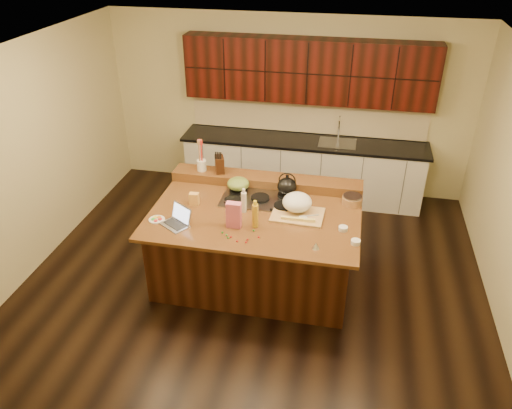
# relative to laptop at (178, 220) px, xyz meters

# --- Properties ---
(room) EXTENTS (5.52, 5.02, 2.72)m
(room) POSITION_rel_laptop_xyz_m (0.79, 0.41, 0.37)
(room) COLOR black
(room) RESTS_ON ground
(island) EXTENTS (2.40, 1.60, 0.92)m
(island) POSITION_rel_laptop_xyz_m (0.79, 0.41, -0.51)
(island) COLOR black
(island) RESTS_ON ground
(back_ledge) EXTENTS (2.40, 0.30, 0.12)m
(back_ledge) POSITION_rel_laptop_xyz_m (0.79, 1.11, 0.00)
(back_ledge) COLOR black
(back_ledge) RESTS_ON island
(cooktop) EXTENTS (0.92, 0.52, 0.05)m
(cooktop) POSITION_rel_laptop_xyz_m (0.79, 0.71, -0.04)
(cooktop) COLOR gray
(cooktop) RESTS_ON island
(back_counter) EXTENTS (3.70, 0.66, 2.40)m
(back_counter) POSITION_rel_laptop_xyz_m (1.09, 2.63, 0.01)
(back_counter) COLOR silver
(back_counter) RESTS_ON ground
(kettle) EXTENTS (0.27, 0.27, 0.21)m
(kettle) POSITION_rel_laptop_xyz_m (1.09, 0.84, 0.09)
(kettle) COLOR black
(kettle) RESTS_ON cooktop
(green_bowl) EXTENTS (0.32, 0.32, 0.15)m
(green_bowl) POSITION_rel_laptop_xyz_m (0.49, 0.84, 0.06)
(green_bowl) COLOR olive
(green_bowl) RESTS_ON cooktop
(laptop) EXTENTS (0.38, 0.37, 0.21)m
(laptop) POSITION_rel_laptop_xyz_m (0.00, 0.00, 0.00)
(laptop) COLOR #B7B7BC
(laptop) RESTS_ON island
(oil_bottle) EXTENTS (0.07, 0.07, 0.27)m
(oil_bottle) POSITION_rel_laptop_xyz_m (0.84, 0.13, 0.08)
(oil_bottle) COLOR gold
(oil_bottle) RESTS_ON island
(vinegar_bottle) EXTENTS (0.08, 0.08, 0.25)m
(vinegar_bottle) POSITION_rel_laptop_xyz_m (0.65, 0.40, 0.07)
(vinegar_bottle) COLOR silver
(vinegar_bottle) RESTS_ON island
(wooden_tray) EXTENTS (0.60, 0.48, 0.24)m
(wooden_tray) POSITION_rel_laptop_xyz_m (1.26, 0.50, 0.05)
(wooden_tray) COLOR tan
(wooden_tray) RESTS_ON island
(ramekin_a) EXTENTS (0.10, 0.10, 0.04)m
(ramekin_a) POSITION_rel_laptop_xyz_m (1.94, 0.01, -0.03)
(ramekin_a) COLOR white
(ramekin_a) RESTS_ON island
(ramekin_b) EXTENTS (0.13, 0.13, 0.04)m
(ramekin_b) POSITION_rel_laptop_xyz_m (1.79, 0.24, -0.03)
(ramekin_b) COLOR white
(ramekin_b) RESTS_ON island
(ramekin_c) EXTENTS (0.13, 0.13, 0.04)m
(ramekin_c) POSITION_rel_laptop_xyz_m (1.34, 0.34, -0.03)
(ramekin_c) COLOR white
(ramekin_c) RESTS_ON island
(strainer_bowl) EXTENTS (0.29, 0.29, 0.09)m
(strainer_bowl) POSITION_rel_laptop_xyz_m (1.87, 0.84, -0.01)
(strainer_bowl) COLOR #996B3F
(strainer_bowl) RESTS_ON island
(kitchen_timer) EXTENTS (0.09, 0.09, 0.07)m
(kitchen_timer) POSITION_rel_laptop_xyz_m (1.54, -0.16, -0.02)
(kitchen_timer) COLOR silver
(kitchen_timer) RESTS_ON island
(pink_bag) EXTENTS (0.16, 0.09, 0.30)m
(pink_bag) POSITION_rel_laptop_xyz_m (0.62, 0.07, 0.09)
(pink_bag) COLOR #DA6686
(pink_bag) RESTS_ON island
(candy_plate) EXTENTS (0.20, 0.20, 0.01)m
(candy_plate) POSITION_rel_laptop_xyz_m (-0.26, 0.03, -0.05)
(candy_plate) COLOR white
(candy_plate) RESTS_ON island
(package_box) EXTENTS (0.11, 0.08, 0.15)m
(package_box) POSITION_rel_laptop_xyz_m (0.05, 0.44, 0.02)
(package_box) COLOR #E6AC51
(package_box) RESTS_ON island
(utensil_crock) EXTENTS (0.16, 0.16, 0.14)m
(utensil_crock) POSITION_rel_laptop_xyz_m (-0.06, 1.11, 0.13)
(utensil_crock) COLOR white
(utensil_crock) RESTS_ON back_ledge
(knife_block) EXTENTS (0.16, 0.20, 0.21)m
(knife_block) POSITION_rel_laptop_xyz_m (0.18, 1.11, 0.17)
(knife_block) COLOR black
(knife_block) RESTS_ON back_ledge
(gumdrop_0) EXTENTS (0.02, 0.02, 0.02)m
(gumdrop_0) POSITION_rel_laptop_xyz_m (0.64, -0.14, -0.05)
(gumdrop_0) COLOR red
(gumdrop_0) RESTS_ON island
(gumdrop_1) EXTENTS (0.02, 0.02, 0.02)m
(gumdrop_1) POSITION_rel_laptop_xyz_m (0.85, 0.02, -0.05)
(gumdrop_1) COLOR #198C26
(gumdrop_1) RESTS_ON island
(gumdrop_2) EXTENTS (0.02, 0.02, 0.02)m
(gumdrop_2) POSITION_rel_laptop_xyz_m (0.72, -0.21, -0.05)
(gumdrop_2) COLOR red
(gumdrop_2) RESTS_ON island
(gumdrop_3) EXTENTS (0.02, 0.02, 0.02)m
(gumdrop_3) POSITION_rel_laptop_xyz_m (0.53, -0.08, -0.05)
(gumdrop_3) COLOR #198C26
(gumdrop_3) RESTS_ON island
(gumdrop_4) EXTENTS (0.02, 0.02, 0.02)m
(gumdrop_4) POSITION_rel_laptop_xyz_m (0.93, -0.09, -0.05)
(gumdrop_4) COLOR red
(gumdrop_4) RESTS_ON island
(gumdrop_5) EXTENTS (0.02, 0.02, 0.02)m
(gumdrop_5) POSITION_rel_laptop_xyz_m (0.58, -0.12, -0.05)
(gumdrop_5) COLOR #198C26
(gumdrop_5) RESTS_ON island
(gumdrop_6) EXTENTS (0.02, 0.02, 0.02)m
(gumdrop_6) POSITION_rel_laptop_xyz_m (0.82, -0.21, -0.05)
(gumdrop_6) COLOR red
(gumdrop_6) RESTS_ON island
(gumdrop_7) EXTENTS (0.02, 0.02, 0.02)m
(gumdrop_7) POSITION_rel_laptop_xyz_m (0.61, -0.17, -0.05)
(gumdrop_7) COLOR #198C26
(gumdrop_7) RESTS_ON island
(gumdrop_8) EXTENTS (0.02, 0.02, 0.02)m
(gumdrop_8) POSITION_rel_laptop_xyz_m (0.82, -0.16, -0.05)
(gumdrop_8) COLOR red
(gumdrop_8) RESTS_ON island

